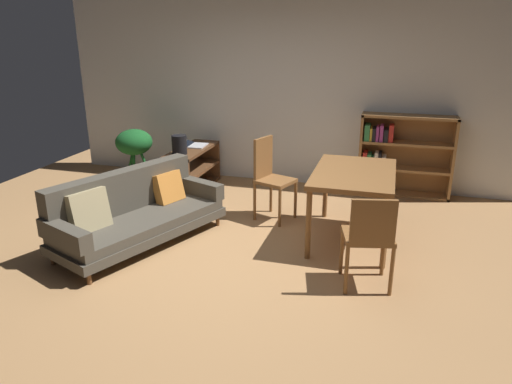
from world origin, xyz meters
name	(u,v)px	position (x,y,z in m)	size (l,w,h in m)	color
ground_plane	(227,257)	(0.00, 0.00, 0.00)	(8.16, 8.16, 0.00)	#A87A4C
back_wall_panel	(288,91)	(0.00, 2.70, 1.35)	(6.80, 0.10, 2.70)	silver
fabric_couch	(135,212)	(-1.08, 0.09, 0.35)	(1.38, 2.02, 0.76)	brown
media_console	(192,169)	(-1.19, 1.90, 0.30)	(0.40, 1.16, 0.60)	#56351E
open_laptop	(193,144)	(-1.24, 2.06, 0.62)	(0.44, 0.35, 0.07)	silver
desk_speaker	(179,145)	(-1.22, 1.58, 0.73)	(0.20, 0.20, 0.26)	black
potted_floor_plant	(135,149)	(-2.10, 1.90, 0.53)	(0.53, 0.53, 0.82)	brown
dining_table	(354,179)	(1.15, 0.79, 0.70)	(0.84, 1.27, 0.78)	brown
dining_chair_near	(270,175)	(0.15, 1.16, 0.55)	(0.50, 0.49, 0.99)	brown
dining_chair_far	(369,235)	(1.39, -0.22, 0.51)	(0.50, 0.48, 0.88)	brown
bookshelf	(398,156)	(1.61, 2.52, 0.55)	(1.24, 0.30, 1.12)	olive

